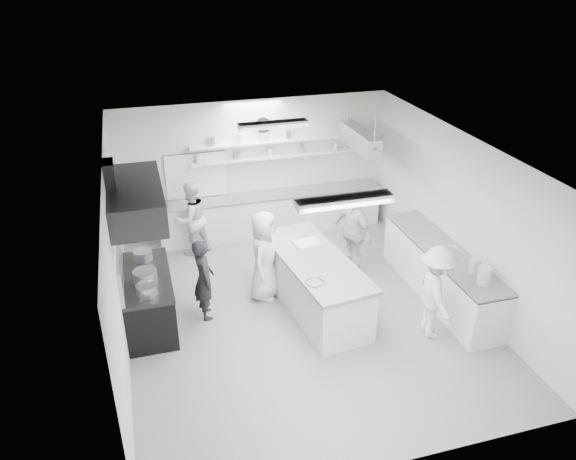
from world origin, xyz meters
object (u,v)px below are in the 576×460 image
object	(u,v)px
back_counter	(272,213)
cook_back	(191,218)
stove	(149,301)
right_counter	(441,273)
cook_stove	(204,279)
prep_island	(315,285)

from	to	relation	value
back_counter	cook_back	size ratio (longest dim) A/B	3.12
stove	right_counter	size ratio (longest dim) A/B	0.55
back_counter	cook_stove	xyz separation A→B (m)	(-1.94, -2.84, 0.29)
back_counter	cook_back	xyz separation A→B (m)	(-1.85, -0.48, 0.34)
stove	prep_island	bearing A→B (deg)	-6.85
stove	prep_island	world-z (taller)	prep_island
prep_island	cook_back	world-z (taller)	cook_back
stove	cook_stove	xyz separation A→B (m)	(0.96, -0.04, 0.30)
back_counter	prep_island	world-z (taller)	prep_island
stove	cook_back	size ratio (longest dim) A/B	1.12
back_counter	prep_island	xyz separation A→B (m)	(-0.03, -3.14, 0.03)
stove	cook_stove	world-z (taller)	cook_stove
cook_back	prep_island	bearing A→B (deg)	98.14
back_counter	cook_stove	bearing A→B (deg)	-124.30
cook_stove	cook_back	world-z (taller)	cook_back
prep_island	cook_stove	size ratio (longest dim) A/B	1.76
stove	cook_back	distance (m)	2.57
prep_island	cook_back	distance (m)	3.25
prep_island	cook_stove	distance (m)	1.95
prep_island	cook_back	xyz separation A→B (m)	(-1.82, 2.67, 0.32)
stove	back_counter	xyz separation A→B (m)	(2.90, 2.80, 0.01)
stove	cook_stove	size ratio (longest dim) A/B	1.20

